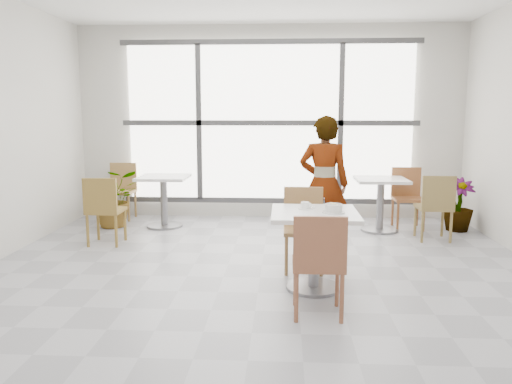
# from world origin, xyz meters

# --- Properties ---
(floor) EXTENTS (7.00, 7.00, 0.00)m
(floor) POSITION_xyz_m (0.00, 0.00, 0.00)
(floor) COLOR #9E9EA5
(floor) RESTS_ON ground
(wall_back) EXTENTS (6.00, 0.00, 6.00)m
(wall_back) POSITION_xyz_m (0.00, 3.50, 1.50)
(wall_back) COLOR silver
(wall_back) RESTS_ON ground
(wall_front) EXTENTS (6.00, 0.00, 6.00)m
(wall_front) POSITION_xyz_m (0.00, -3.50, 1.50)
(wall_front) COLOR silver
(wall_front) RESTS_ON ground
(window) EXTENTS (4.60, 0.07, 2.52)m
(window) POSITION_xyz_m (0.00, 3.44, 1.50)
(window) COLOR white
(window) RESTS_ON ground
(main_table) EXTENTS (0.80, 0.80, 0.75)m
(main_table) POSITION_xyz_m (0.52, 0.14, 0.52)
(main_table) COLOR white
(main_table) RESTS_ON ground
(chair_near) EXTENTS (0.42, 0.42, 0.87)m
(chair_near) POSITION_xyz_m (0.52, -0.55, 0.50)
(chair_near) COLOR #93563A
(chair_near) RESTS_ON ground
(chair_far) EXTENTS (0.42, 0.42, 0.87)m
(chair_far) POSITION_xyz_m (0.45, 0.79, 0.50)
(chair_far) COLOR #9B6F40
(chair_far) RESTS_ON ground
(oatmeal_bowl) EXTENTS (0.21, 0.21, 0.09)m
(oatmeal_bowl) POSITION_xyz_m (0.69, 0.09, 0.79)
(oatmeal_bowl) COLOR silver
(oatmeal_bowl) RESTS_ON main_table
(coffee_cup) EXTENTS (0.16, 0.13, 0.07)m
(coffee_cup) POSITION_xyz_m (0.44, 0.27, 0.78)
(coffee_cup) COLOR white
(coffee_cup) RESTS_ON main_table
(person) EXTENTS (0.63, 0.45, 1.63)m
(person) POSITION_xyz_m (0.72, 1.54, 0.81)
(person) COLOR black
(person) RESTS_ON ground
(bg_table_left) EXTENTS (0.70, 0.70, 0.75)m
(bg_table_left) POSITION_xyz_m (-1.51, 2.68, 0.49)
(bg_table_left) COLOR white
(bg_table_left) RESTS_ON ground
(bg_table_right) EXTENTS (0.70, 0.70, 0.75)m
(bg_table_right) POSITION_xyz_m (1.59, 2.60, 0.49)
(bg_table_right) COLOR white
(bg_table_right) RESTS_ON ground
(bg_chair_left_near) EXTENTS (0.42, 0.42, 0.87)m
(bg_chair_left_near) POSITION_xyz_m (-2.02, 1.60, 0.50)
(bg_chair_left_near) COLOR olive
(bg_chair_left_near) RESTS_ON ground
(bg_chair_left_far) EXTENTS (0.42, 0.42, 0.87)m
(bg_chair_left_far) POSITION_xyz_m (-2.32, 3.27, 0.50)
(bg_chair_left_far) COLOR #A17944
(bg_chair_left_far) RESTS_ON ground
(bg_chair_right_near) EXTENTS (0.42, 0.42, 0.87)m
(bg_chair_right_near) POSITION_xyz_m (2.20, 2.05, 0.50)
(bg_chair_right_near) COLOR olive
(bg_chair_right_near) RESTS_ON ground
(bg_chair_right_far) EXTENTS (0.42, 0.42, 0.87)m
(bg_chair_right_far) POSITION_xyz_m (2.02, 2.85, 0.50)
(bg_chair_right_far) COLOR #9D5E35
(bg_chair_right_far) RESTS_ON ground
(plant_left) EXTENTS (0.93, 0.87, 0.85)m
(plant_left) POSITION_xyz_m (-2.24, 2.66, 0.42)
(plant_left) COLOR #5E893C
(plant_left) RESTS_ON ground
(plant_right) EXTENTS (0.44, 0.44, 0.75)m
(plant_right) POSITION_xyz_m (2.70, 2.67, 0.38)
(plant_right) COLOR #46773E
(plant_right) RESTS_ON ground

